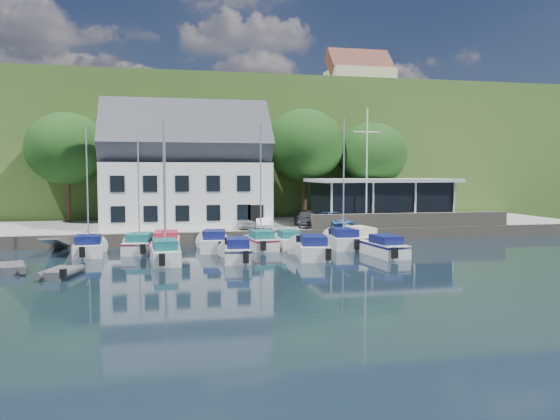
% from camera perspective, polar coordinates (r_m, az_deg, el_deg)
% --- Properties ---
extents(ground, '(180.00, 180.00, 0.00)m').
position_cam_1_polar(ground, '(33.76, 3.51, -5.79)').
color(ground, black).
rests_on(ground, ground).
extents(quay, '(60.00, 13.00, 1.00)m').
position_cam_1_polar(quay, '(50.62, -1.80, -1.94)').
color(quay, gray).
rests_on(quay, ground).
extents(quay_face, '(60.00, 0.30, 1.00)m').
position_cam_1_polar(quay_face, '(44.28, -0.31, -2.79)').
color(quay_face, '#6F6659').
rests_on(quay_face, ground).
extents(hillside, '(160.00, 75.00, 16.00)m').
position_cam_1_polar(hillside, '(94.50, -6.63, 5.35)').
color(hillside, '#33521E').
rests_on(hillside, ground).
extents(field_patch, '(50.00, 30.00, 0.30)m').
position_cam_1_polar(field_patch, '(103.97, -2.63, 9.75)').
color(field_patch, '#5D6733').
rests_on(field_patch, hillside).
extents(farmhouse, '(10.40, 7.00, 8.20)m').
position_cam_1_polar(farmhouse, '(90.70, 8.29, 13.07)').
color(farmhouse, beige).
rests_on(farmhouse, hillside).
extents(harbor_building, '(14.40, 8.20, 8.70)m').
position_cam_1_polar(harbor_building, '(48.59, -9.77, 3.49)').
color(harbor_building, white).
rests_on(harbor_building, quay).
extents(club_pavilion, '(13.20, 7.20, 4.10)m').
position_cam_1_polar(club_pavilion, '(52.09, 10.49, 0.98)').
color(club_pavilion, black).
rests_on(club_pavilion, quay).
extents(seawall, '(18.00, 0.50, 1.20)m').
position_cam_1_polar(seawall, '(48.40, 13.64, -1.01)').
color(seawall, '#6F6659').
rests_on(seawall, quay).
extents(gangway, '(1.20, 6.00, 1.40)m').
position_cam_1_polar(gangway, '(42.13, -22.32, -4.12)').
color(gangway, silver).
rests_on(gangway, ground).
extents(car_silver, '(1.99, 3.86, 1.25)m').
position_cam_1_polar(car_silver, '(45.94, -3.93, -1.14)').
color(car_silver, silver).
rests_on(car_silver, quay).
extents(car_white, '(1.99, 3.96, 1.25)m').
position_cam_1_polar(car_white, '(46.15, -1.66, -1.11)').
color(car_white, white).
rests_on(car_white, quay).
extents(car_dgrey, '(2.38, 4.73, 1.32)m').
position_cam_1_polar(car_dgrey, '(47.40, 2.80, -0.94)').
color(car_dgrey, '#2D2E32').
rests_on(car_dgrey, quay).
extents(car_blue, '(2.16, 4.27, 1.40)m').
position_cam_1_polar(car_blue, '(47.41, 5.68, -0.90)').
color(car_blue, '#325F9A').
rests_on(car_blue, quay).
extents(flagpole, '(2.45, 0.20, 10.20)m').
position_cam_1_polar(flagpole, '(47.64, 9.06, 4.39)').
color(flagpole, white).
rests_on(flagpole, quay).
extents(tree_0, '(7.54, 7.54, 10.31)m').
position_cam_1_polar(tree_0, '(55.18, -21.35, 4.16)').
color(tree_0, '#113710').
rests_on(tree_0, quay).
extents(tree_1, '(7.49, 7.49, 10.23)m').
position_cam_1_polar(tree_1, '(54.56, -14.01, 4.28)').
color(tree_1, '#113710').
rests_on(tree_1, quay).
extents(tree_2, '(7.68, 7.68, 10.50)m').
position_cam_1_polar(tree_2, '(53.77, -5.07, 4.53)').
color(tree_2, '#113710').
rests_on(tree_2, quay).
extents(tree_3, '(8.14, 8.14, 11.12)m').
position_cam_1_polar(tree_3, '(55.84, 2.57, 4.84)').
color(tree_3, '#113710').
rests_on(tree_3, quay).
extents(tree_4, '(7.20, 7.20, 9.84)m').
position_cam_1_polar(tree_4, '(57.46, 9.60, 4.13)').
color(tree_4, '#113710').
rests_on(tree_4, quay).
extents(boat_r1_0, '(2.47, 5.42, 8.63)m').
position_cam_1_polar(boat_r1_0, '(39.44, -19.49, 1.71)').
color(boat_r1_0, silver).
rests_on(boat_r1_0, ground).
extents(boat_r1_1, '(2.83, 5.79, 8.47)m').
position_cam_1_polar(boat_r1_1, '(39.92, -14.55, 1.72)').
color(boat_r1_1, silver).
rests_on(boat_r1_1, ground).
extents(boat_r1_2, '(2.33, 6.68, 9.39)m').
position_cam_1_polar(boat_r1_2, '(39.53, -11.90, 2.40)').
color(boat_r1_2, silver).
rests_on(boat_r1_2, ground).
extents(boat_r1_3, '(2.71, 5.87, 1.52)m').
position_cam_1_polar(boat_r1_3, '(40.09, -6.90, -3.16)').
color(boat_r1_3, silver).
rests_on(boat_r1_3, ground).
extents(boat_r1_4, '(2.44, 5.75, 8.64)m').
position_cam_1_polar(boat_r1_4, '(40.36, -2.03, 1.99)').
color(boat_r1_4, silver).
rests_on(boat_r1_4, ground).
extents(boat_r1_5, '(1.84, 5.83, 1.36)m').
position_cam_1_polar(boat_r1_5, '(41.20, 0.86, -3.05)').
color(boat_r1_5, silver).
rests_on(boat_r1_5, ground).
extents(boat_r1_6, '(2.71, 6.42, 9.17)m').
position_cam_1_polar(boat_r1_6, '(41.27, 6.66, 2.38)').
color(boat_r1_6, silver).
rests_on(boat_r1_6, ground).
extents(boat_r1_7, '(2.81, 7.13, 1.57)m').
position_cam_1_polar(boat_r1_7, '(42.25, 8.19, -2.77)').
color(boat_r1_7, silver).
rests_on(boat_r1_7, ground).
extents(boat_r2_1, '(2.29, 6.18, 9.15)m').
position_cam_1_polar(boat_r2_1, '(34.96, -12.03, 2.01)').
color(boat_r2_1, silver).
rests_on(boat_r2_1, ground).
extents(boat_r2_2, '(2.39, 5.98, 1.52)m').
position_cam_1_polar(boat_r2_2, '(35.40, -4.48, -4.09)').
color(boat_r2_2, silver).
rests_on(boat_r2_2, ground).
extents(boat_r2_3, '(3.05, 6.47, 1.52)m').
position_cam_1_polar(boat_r2_3, '(36.60, 3.41, -3.82)').
color(boat_r2_3, silver).
rests_on(boat_r2_3, ground).
extents(boat_r2_4, '(2.53, 6.17, 1.46)m').
position_cam_1_polar(boat_r2_4, '(37.94, 10.85, -3.65)').
color(boat_r2_4, silver).
rests_on(boat_r2_4, ground).
extents(dinghy_0, '(2.44, 3.26, 0.68)m').
position_cam_1_polar(dinghy_0, '(34.82, -26.40, -5.33)').
color(dinghy_0, '#3A3B3F').
rests_on(dinghy_0, ground).
extents(dinghy_1, '(2.32, 3.07, 0.63)m').
position_cam_1_polar(dinghy_1, '(32.28, -21.95, -5.95)').
color(dinghy_1, '#3A3B3F').
rests_on(dinghy_1, ground).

